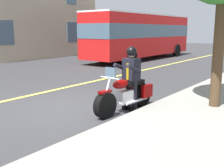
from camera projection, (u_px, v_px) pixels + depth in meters
The scene contains 5 objects.
ground_plane at pixel (66, 107), 7.82m from camera, with size 80.00×80.00×0.00m, color #333335.
lane_center_stripe at pixel (24, 97), 9.02m from camera, with size 60.00×0.16×0.01m, color #E5DB4C.
motorcycle_main at pixel (126, 95), 7.38m from camera, with size 2.22×0.69×1.26m.
rider_main at pixel (131, 73), 7.41m from camera, with size 0.65×0.58×1.74m.
bus_near at pixel (142, 34), 20.30m from camera, with size 11.05×2.70×3.30m.
Camera 1 is at (5.19, 5.63, 2.18)m, focal length 43.84 mm.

